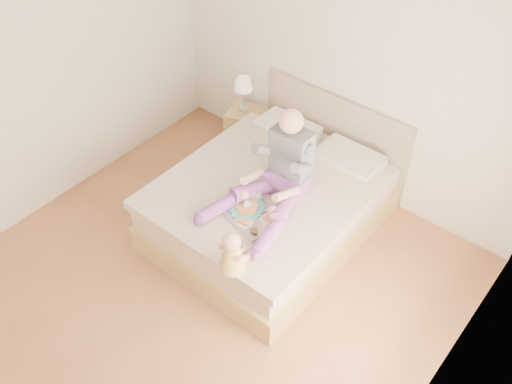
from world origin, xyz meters
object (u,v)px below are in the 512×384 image
Objects in this scene: baby at (233,254)px; tray at (254,214)px; nightstand at (247,130)px; bed at (275,200)px; adult at (278,175)px.

tray is at bearing 116.84° from baby.
baby reaches higher than nightstand.
bed is 5.98× the size of baby.
adult reaches higher than bed.
nightstand is 1.38× the size of baby.
bed is 0.63m from tray.
nightstand is 0.88× the size of tray.
bed reaches higher than tray.
adult is 0.90m from baby.
tray reaches higher than nightstand.
baby reaches higher than tray.
baby is at bearing -69.42° from bed.
tray is at bearing -65.04° from nightstand.
nightstand is 2.35m from baby.
bed is 3.82× the size of tray.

